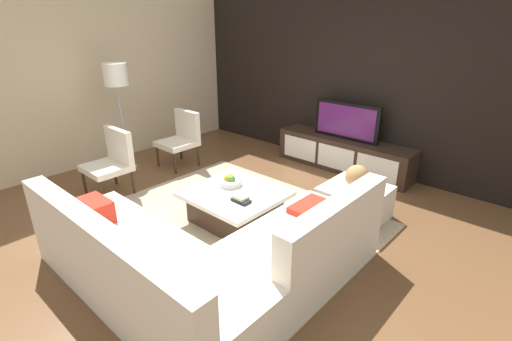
{
  "coord_description": "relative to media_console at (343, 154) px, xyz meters",
  "views": [
    {
      "loc": [
        2.66,
        -2.61,
        2.24
      ],
      "look_at": [
        -0.16,
        0.52,
        0.5
      ],
      "focal_mm": 26.2,
      "sensor_mm": 36.0,
      "label": 1
    }
  ],
  "objects": [
    {
      "name": "ground_plane",
      "position": [
        -0.0,
        -2.4,
        -0.25
      ],
      "size": [
        14.0,
        14.0,
        0.0
      ],
      "primitive_type": "plane",
      "color": "brown"
    },
    {
      "name": "feature_wall_back",
      "position": [
        -0.0,
        0.3,
        1.15
      ],
      "size": [
        6.4,
        0.12,
        2.8
      ],
      "primitive_type": "cube",
      "color": "black",
      "rests_on": "ground"
    },
    {
      "name": "side_wall_left",
      "position": [
        -3.2,
        -2.2,
        1.15
      ],
      "size": [
        0.12,
        5.2,
        2.8
      ],
      "primitive_type": "cube",
      "color": "beige",
      "rests_on": "ground"
    },
    {
      "name": "area_rug",
      "position": [
        -0.1,
        -2.4,
        -0.24
      ],
      "size": [
        3.09,
        2.69,
        0.01
      ],
      "primitive_type": "cube",
      "color": "tan",
      "rests_on": "ground"
    },
    {
      "name": "media_console",
      "position": [
        0.0,
        0.0,
        0.0
      ],
      "size": [
        2.16,
        0.49,
        0.5
      ],
      "color": "#332319",
      "rests_on": "ground"
    },
    {
      "name": "television",
      "position": [
        -0.0,
        0.0,
        0.53
      ],
      "size": [
        1.06,
        0.06,
        0.56
      ],
      "color": "black",
      "rests_on": "media_console"
    },
    {
      "name": "sectional_couch",
      "position": [
        0.52,
        -3.29,
        0.04
      ],
      "size": [
        2.46,
        2.33,
        0.84
      ],
      "color": "silver",
      "rests_on": "ground"
    },
    {
      "name": "coffee_table",
      "position": [
        -0.1,
        -2.3,
        -0.05
      ],
      "size": [
        1.04,
        0.97,
        0.38
      ],
      "color": "#332319",
      "rests_on": "ground"
    },
    {
      "name": "accent_chair_near",
      "position": [
        -1.89,
        -2.82,
        0.24
      ],
      "size": [
        0.57,
        0.52,
        0.87
      ],
      "rotation": [
        0.0,
        0.0,
        0.18
      ],
      "color": "#332319",
      "rests_on": "ground"
    },
    {
      "name": "floor_lamp",
      "position": [
        -2.55,
        -2.26,
        1.13
      ],
      "size": [
        0.34,
        0.34,
        1.63
      ],
      "color": "#A5A5AA",
      "rests_on": "ground"
    },
    {
      "name": "ottoman",
      "position": [
        0.89,
        -1.3,
        -0.05
      ],
      "size": [
        0.7,
        0.7,
        0.4
      ],
      "primitive_type": "cube",
      "color": "silver",
      "rests_on": "ground"
    },
    {
      "name": "fruit_bowl",
      "position": [
        -0.28,
        -2.2,
        0.18
      ],
      "size": [
        0.28,
        0.28,
        0.13
      ],
      "color": "silver",
      "rests_on": "coffee_table"
    },
    {
      "name": "accent_chair_far",
      "position": [
        -2.03,
        -1.56,
        0.24
      ],
      "size": [
        0.53,
        0.54,
        0.87
      ],
      "rotation": [
        0.0,
        0.0,
        -0.08
      ],
      "color": "#332319",
      "rests_on": "ground"
    },
    {
      "name": "decorative_ball",
      "position": [
        0.89,
        -1.3,
        0.29
      ],
      "size": [
        0.27,
        0.27,
        0.27
      ],
      "primitive_type": "sphere",
      "color": "#AD8451",
      "rests_on": "ottoman"
    },
    {
      "name": "book_stack",
      "position": [
        0.12,
        -2.42,
        0.16
      ],
      "size": [
        0.21,
        0.13,
        0.06
      ],
      "color": "#1E232D",
      "rests_on": "coffee_table"
    }
  ]
}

